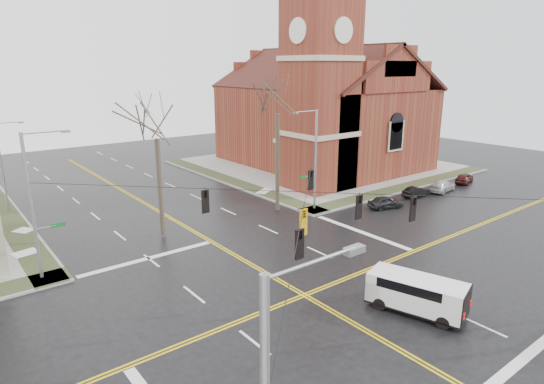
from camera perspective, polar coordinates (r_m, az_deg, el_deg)
ground at (r=26.96m, az=4.09°, el=-12.79°), size 120.00×120.00×0.00m
sidewalks at (r=26.93m, az=4.09°, el=-12.65°), size 80.00×80.00×0.17m
road_markings at (r=26.96m, az=4.09°, el=-12.78°), size 100.00×100.00×0.01m
church at (r=58.92m, az=6.16°, el=11.24°), size 24.28×27.48×27.50m
signal_pole_ne at (r=40.63m, az=5.31°, el=4.38°), size 2.75×0.22×9.00m
signal_pole_nw at (r=30.43m, az=-27.66°, el=-1.19°), size 2.75×0.22×9.00m
span_wires at (r=24.63m, az=4.37°, el=0.00°), size 23.02×23.02×0.03m
traffic_signals at (r=24.38m, az=5.38°, el=-2.03°), size 8.21×8.26×1.30m
streetlight_north_a at (r=46.59m, az=-30.67°, el=3.09°), size 2.30×0.20×8.00m
cargo_van at (r=25.99m, az=17.24°, el=-11.80°), size 3.45×5.45×1.95m
parked_car_a at (r=43.45m, az=14.10°, el=-1.24°), size 3.65×2.33×1.16m
parked_car_b at (r=48.00m, az=17.66°, el=0.02°), size 3.27×1.28×1.06m
parked_car_c at (r=51.07m, az=20.56°, el=0.74°), size 4.24×2.21×1.18m
parked_car_d at (r=55.65m, az=22.99°, el=1.65°), size 3.70×2.28×1.18m
tree_nw_near at (r=34.41m, az=-14.31°, el=7.32°), size 4.00×4.00×11.24m
tree_ne at (r=39.54m, az=0.72°, el=10.63°), size 4.00×4.00×13.00m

